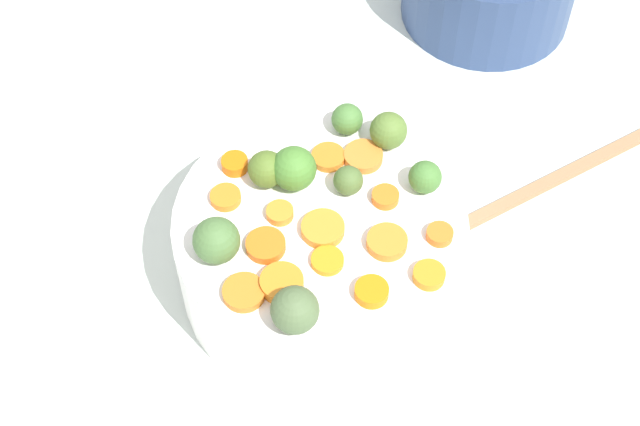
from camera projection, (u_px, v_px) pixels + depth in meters
name	position (u px, v px, depth m)	size (l,w,h in m)	color
tabletop	(297.00, 249.00, 0.99)	(2.40, 2.40, 0.02)	silver
serving_bowl_carrots	(320.00, 251.00, 0.92)	(0.27, 0.27, 0.10)	white
carrot_slice_0	(363.00, 157.00, 0.91)	(0.04, 0.04, 0.01)	orange
carrot_slice_1	(282.00, 283.00, 0.83)	(0.04, 0.04, 0.01)	orange
carrot_slice_2	(266.00, 245.00, 0.85)	(0.04, 0.04, 0.01)	orange
carrot_slice_3	(280.00, 213.00, 0.88)	(0.03, 0.03, 0.01)	orange
carrot_slice_4	(330.00, 159.00, 0.91)	(0.03, 0.03, 0.01)	orange
carrot_slice_5	(429.00, 275.00, 0.84)	(0.03, 0.03, 0.01)	orange
carrot_slice_6	(226.00, 197.00, 0.89)	(0.03, 0.03, 0.01)	orange
carrot_slice_7	(372.00, 292.00, 0.83)	(0.03, 0.03, 0.01)	orange
carrot_slice_8	(323.00, 229.00, 0.86)	(0.04, 0.04, 0.01)	orange
carrot_slice_9	(244.00, 292.00, 0.83)	(0.04, 0.04, 0.01)	orange
carrot_slice_10	(387.00, 242.00, 0.86)	(0.04, 0.04, 0.01)	orange
carrot_slice_11	(440.00, 234.00, 0.86)	(0.02, 0.02, 0.01)	orange
carrot_slice_12	(327.00, 261.00, 0.85)	(0.03, 0.03, 0.01)	orange
carrot_slice_13	(235.00, 164.00, 0.91)	(0.03, 0.03, 0.01)	orange
carrot_slice_14	(385.00, 197.00, 0.89)	(0.03, 0.03, 0.01)	orange
brussels_sprout_0	(300.00, 169.00, 0.88)	(0.04, 0.04, 0.04)	#4A8432
brussels_sprout_1	(216.00, 240.00, 0.84)	(0.04, 0.04, 0.04)	#4D763D
brussels_sprout_2	(348.00, 180.00, 0.88)	(0.03, 0.03, 0.03)	#4E6C33
brussels_sprout_3	(347.00, 119.00, 0.93)	(0.03, 0.03, 0.03)	#4B7E3A
brussels_sprout_4	(295.00, 310.00, 0.80)	(0.04, 0.04, 0.04)	#526B42
brussels_sprout_5	(267.00, 169.00, 0.89)	(0.04, 0.04, 0.04)	#557329
brussels_sprout_6	(388.00, 131.00, 0.91)	(0.04, 0.04, 0.04)	#597B33
brussels_sprout_7	(425.00, 177.00, 0.89)	(0.03, 0.03, 0.03)	#497E37
wooden_spoon	(633.00, 139.00, 1.06)	(0.33, 0.09, 0.01)	#AC7751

